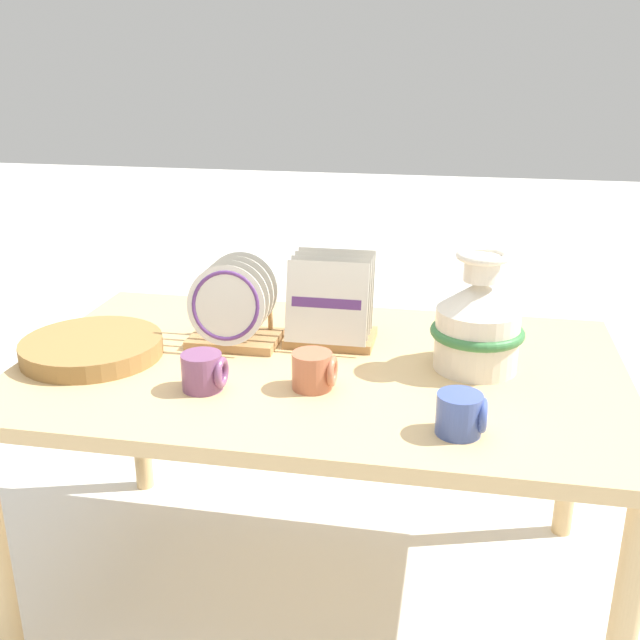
{
  "coord_description": "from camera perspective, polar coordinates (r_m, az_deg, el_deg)",
  "views": [
    {
      "loc": [
        0.31,
        -1.6,
        1.35
      ],
      "look_at": [
        0.0,
        0.0,
        0.76
      ],
      "focal_mm": 42.0,
      "sensor_mm": 36.0,
      "label": 1
    }
  ],
  "objects": [
    {
      "name": "dish_rack_square_plates",
      "position": [
        1.88,
        0.85,
        0.63
      ],
      "size": [
        0.22,
        0.18,
        0.22
      ],
      "color": "tan",
      "rests_on": "display_table"
    },
    {
      "name": "mug_plum_glaze",
      "position": [
        1.65,
        -8.83,
        -3.91
      ],
      "size": [
        0.1,
        0.09,
        0.08
      ],
      "color": "#7A4770",
      "rests_on": "display_table"
    },
    {
      "name": "mug_cobalt_glaze",
      "position": [
        1.47,
        10.72,
        -7.06
      ],
      "size": [
        0.1,
        0.09,
        0.08
      ],
      "color": "#42569E",
      "rests_on": "display_table"
    },
    {
      "name": "display_table",
      "position": [
        1.8,
        0.0,
        -5.31
      ],
      "size": [
        1.42,
        0.86,
        0.65
      ],
      "color": "tan",
      "rests_on": "ground_plane"
    },
    {
      "name": "wicker_charger_stack",
      "position": [
        1.89,
        -16.98,
        -2.04
      ],
      "size": [
        0.34,
        0.34,
        0.04
      ],
      "color": "olive",
      "rests_on": "display_table"
    },
    {
      "name": "dish_rack_round_plates",
      "position": [
        1.87,
        -6.64,
        0.52
      ],
      "size": [
        0.22,
        0.18,
        0.22
      ],
      "color": "tan",
      "rests_on": "display_table"
    },
    {
      "name": "mug_terracotta_glaze",
      "position": [
        1.63,
        -0.45,
        -3.88
      ],
      "size": [
        0.1,
        0.09,
        0.08
      ],
      "color": "#B76647",
      "rests_on": "display_table"
    },
    {
      "name": "ground_plane",
      "position": [
        2.12,
        0.0,
        -19.76
      ],
      "size": [
        14.0,
        14.0,
        0.0
      ],
      "primitive_type": "plane",
      "color": "silver"
    },
    {
      "name": "ceramic_vase",
      "position": [
        1.75,
        11.94,
        -0.16
      ],
      "size": [
        0.22,
        0.22,
        0.28
      ],
      "color": "silver",
      "rests_on": "display_table"
    }
  ]
}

